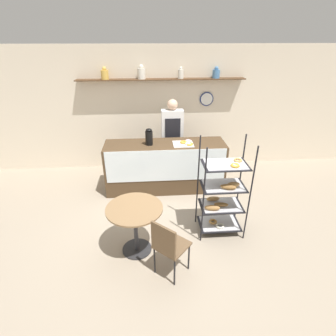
{
  "coord_description": "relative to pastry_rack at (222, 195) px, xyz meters",
  "views": [
    {
      "loc": [
        -0.3,
        -3.54,
        2.85
      ],
      "look_at": [
        0.0,
        0.41,
        0.84
      ],
      "focal_mm": 28.0,
      "sensor_mm": 36.0,
      "label": 1
    }
  ],
  "objects": [
    {
      "name": "cafe_table",
      "position": [
        -1.32,
        -0.34,
        -0.11
      ],
      "size": [
        0.78,
        0.78,
        0.75
      ],
      "color": "#262628",
      "rests_on": "ground_plane"
    },
    {
      "name": "person_worker",
      "position": [
        -0.58,
        2.01,
        0.25
      ],
      "size": [
        0.46,
        0.23,
        1.7
      ],
      "color": "#282833",
      "rests_on": "ground_plane"
    },
    {
      "name": "coffee_carafe",
      "position": [
        -1.08,
        1.38,
        0.46
      ],
      "size": [
        0.14,
        0.14,
        0.32
      ],
      "color": "black",
      "rests_on": "display_counter"
    },
    {
      "name": "cafe_chair",
      "position": [
        -0.89,
        -0.83,
        -0.15
      ],
      "size": [
        0.54,
        0.54,
        0.86
      ],
      "rotation": [
        0.0,
        0.0,
        8.7
      ],
      "color": "black",
      "rests_on": "ground_plane"
    },
    {
      "name": "back_wall",
      "position": [
        -0.78,
        2.55,
        0.69
      ],
      "size": [
        10.0,
        0.3,
        2.7
      ],
      "color": "beige",
      "rests_on": "ground_plane"
    },
    {
      "name": "ground_plane",
      "position": [
        -0.78,
        0.25,
        -0.68
      ],
      "size": [
        14.0,
        14.0,
        0.0
      ],
      "primitive_type": "plane",
      "color": "gray"
    },
    {
      "name": "display_counter",
      "position": [
        -0.78,
        1.41,
        -0.18
      ],
      "size": [
        2.34,
        0.67,
        0.98
      ],
      "color": "#4C3823",
      "rests_on": "ground_plane"
    },
    {
      "name": "donut_tray_counter",
      "position": [
        -0.39,
        1.35,
        0.33
      ],
      "size": [
        0.38,
        0.35,
        0.05
      ],
      "color": "white",
      "rests_on": "display_counter"
    },
    {
      "name": "pastry_rack",
      "position": [
        0.0,
        0.0,
        0.0
      ],
      "size": [
        0.7,
        0.48,
        1.56
      ],
      "color": "black",
      "rests_on": "ground_plane"
    }
  ]
}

